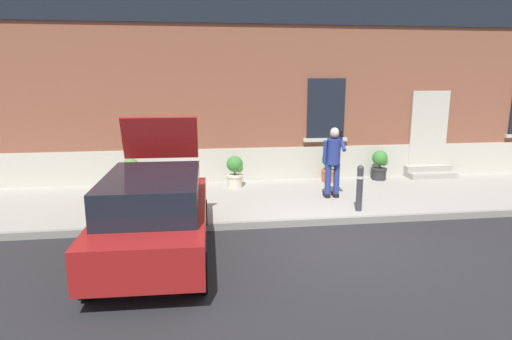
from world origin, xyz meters
TOP-DOWN VIEW (x-y plane):
  - ground_plane at (0.00, 0.00)m, footprint 80.00×80.00m
  - sidewalk at (0.00, 2.80)m, footprint 24.00×3.60m
  - curb_edge at (0.00, 0.94)m, footprint 24.00×0.12m
  - building_facade at (0.01, 5.29)m, footprint 24.00×1.52m
  - entrance_stoop at (4.36, 4.33)m, footprint 1.43×0.64m
  - hatchback_car_red at (-3.32, -0.28)m, footprint 1.89×4.11m
  - bollard_near_person at (1.01, 1.35)m, footprint 0.15×0.15m
  - bollard_far_left at (-2.69, 1.35)m, footprint 0.15×0.15m
  - person_on_phone at (0.74, 2.48)m, footprint 0.51×0.46m
  - planter_olive at (-4.28, 3.91)m, footprint 0.44×0.44m
  - planter_cream at (-1.55, 3.86)m, footprint 0.44×0.44m
  - planter_terracotta at (1.19, 4.12)m, footprint 0.44×0.44m
  - planter_charcoal at (2.71, 4.16)m, footprint 0.44×0.44m

SIDE VIEW (x-z plane):
  - ground_plane at x=0.00m, z-range 0.00..0.00m
  - sidewalk at x=0.00m, z-range 0.00..0.15m
  - curb_edge at x=0.00m, z-range 0.00..0.15m
  - entrance_stoop at x=4.36m, z-range 0.12..0.44m
  - planter_olive at x=-4.28m, z-range 0.18..1.04m
  - planter_cream at x=-1.55m, z-range 0.18..1.04m
  - planter_terracotta at x=1.19m, z-range 0.18..1.04m
  - planter_charcoal at x=2.71m, z-range 0.18..1.04m
  - bollard_near_person at x=1.01m, z-range 0.19..1.24m
  - bollard_far_left at x=-2.69m, z-range 0.19..1.24m
  - hatchback_car_red at x=-3.32m, z-range -0.37..1.97m
  - person_on_phone at x=0.74m, z-range 0.28..2.03m
  - building_facade at x=0.01m, z-range -0.02..7.48m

